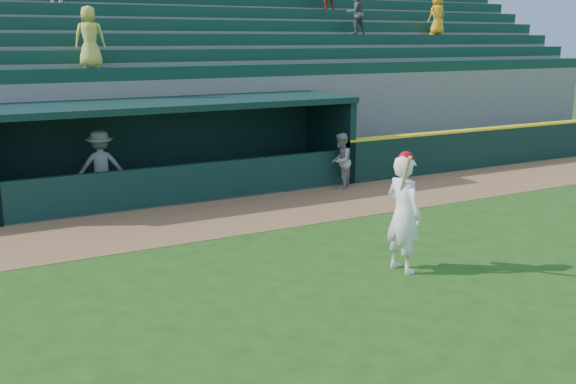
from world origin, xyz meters
name	(u,v)px	position (x,y,z in m)	size (l,w,h in m)	color
ground	(333,288)	(0.00, 0.00, 0.00)	(120.00, 120.00, 0.00)	#1F4711
warning_track	(221,217)	(0.00, 4.90, 0.01)	(40.00, 3.00, 0.01)	brown
field_wall_right	(539,143)	(12.25, 6.55, 0.60)	(15.50, 0.30, 1.20)	black
wall_stripe_right	(541,124)	(12.25, 6.55, 1.23)	(15.50, 0.32, 0.06)	yellow
dugout_player_front	(341,161)	(4.05, 6.16, 0.76)	(0.74, 0.58, 1.53)	gray
dugout_player_inside	(101,166)	(-2.08, 7.72, 0.91)	(1.18, 0.68, 1.82)	#9B9B96
dugout	(176,141)	(0.00, 8.00, 1.36)	(9.40, 2.80, 2.46)	slate
stands	(131,90)	(0.00, 12.58, 2.41)	(34.50, 6.27, 7.62)	slate
batter_at_plate	(404,212)	(1.52, 0.16, 1.07)	(0.60, 0.87, 2.17)	white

